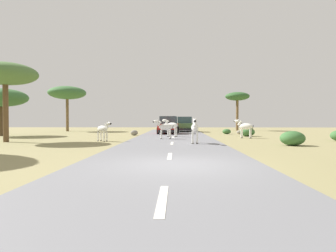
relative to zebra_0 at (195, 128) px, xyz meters
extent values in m
plane|color=#8E8456|center=(-1.02, -7.85, -0.95)|extent=(90.00, 90.00, 0.00)
cube|color=slate|center=(-1.33, -7.85, -0.92)|extent=(6.00, 64.00, 0.05)
cube|color=silver|center=(-1.33, -11.85, -0.89)|extent=(0.16, 2.00, 0.01)
cube|color=silver|center=(-1.33, -5.85, -0.89)|extent=(0.16, 2.00, 0.01)
cube|color=silver|center=(-1.33, 0.15, -0.89)|extent=(0.16, 2.00, 0.01)
cube|color=silver|center=(-1.33, 6.15, -0.89)|extent=(0.16, 2.00, 0.01)
cube|color=silver|center=(-1.33, 12.15, -0.89)|extent=(0.16, 2.00, 0.01)
cube|color=silver|center=(-1.33, 18.15, -0.89)|extent=(0.16, 2.00, 0.01)
ellipsoid|color=silver|center=(0.01, 0.09, 0.02)|extent=(0.48, 1.06, 0.49)
cylinder|color=silver|center=(-0.15, -0.24, -0.54)|extent=(0.11, 0.11, 0.71)
cylinder|color=#28231E|center=(-0.15, -0.24, -0.87)|extent=(0.13, 0.13, 0.05)
cylinder|color=silver|center=(0.12, -0.26, -0.54)|extent=(0.11, 0.11, 0.71)
cylinder|color=#28231E|center=(0.12, -0.26, -0.87)|extent=(0.13, 0.13, 0.05)
cylinder|color=silver|center=(-0.10, 0.44, -0.54)|extent=(0.11, 0.11, 0.71)
cylinder|color=#28231E|center=(-0.10, 0.44, -0.87)|extent=(0.13, 0.13, 0.05)
cylinder|color=silver|center=(0.16, 0.42, -0.54)|extent=(0.11, 0.11, 0.71)
cylinder|color=#28231E|center=(0.16, 0.42, -0.87)|extent=(0.13, 0.13, 0.05)
cylinder|color=silver|center=(-0.03, -0.41, 0.27)|extent=(0.21, 0.38, 0.42)
cube|color=black|center=(-0.03, -0.41, 0.36)|extent=(0.06, 0.35, 0.29)
ellipsoid|color=silver|center=(-0.04, -0.65, 0.43)|extent=(0.22, 0.46, 0.23)
ellipsoid|color=black|center=(-0.05, -0.83, 0.41)|extent=(0.14, 0.17, 0.14)
cone|color=silver|center=(-0.10, -0.53, 0.54)|extent=(0.09, 0.09, 0.13)
cone|color=silver|center=(0.03, -0.54, 0.54)|extent=(0.09, 0.09, 0.13)
cylinder|color=black|center=(0.04, 0.61, -0.07)|extent=(0.05, 0.15, 0.42)
ellipsoid|color=silver|center=(4.35, 5.75, -0.03)|extent=(1.11, 0.88, 0.49)
cylinder|color=silver|center=(4.12, 6.03, -0.59)|extent=(0.14, 0.14, 0.71)
cylinder|color=#28231E|center=(4.12, 6.03, -0.92)|extent=(0.16, 0.16, 0.05)
cylinder|color=silver|center=(3.99, 5.81, -0.59)|extent=(0.14, 0.14, 0.71)
cylinder|color=#28231E|center=(3.99, 5.81, -0.92)|extent=(0.16, 0.16, 0.05)
cylinder|color=silver|center=(4.71, 5.69, -0.59)|extent=(0.14, 0.14, 0.71)
cylinder|color=#28231E|center=(4.71, 5.69, -0.92)|extent=(0.16, 0.16, 0.05)
cylinder|color=silver|center=(4.57, 5.46, -0.59)|extent=(0.14, 0.14, 0.71)
cylinder|color=#28231E|center=(4.57, 5.46, -0.92)|extent=(0.16, 0.16, 0.05)
cylinder|color=silver|center=(3.92, 6.00, 0.22)|extent=(0.42, 0.35, 0.42)
cube|color=black|center=(3.92, 6.00, 0.31)|extent=(0.32, 0.21, 0.29)
ellipsoid|color=silver|center=(3.71, 6.12, 0.38)|extent=(0.49, 0.39, 0.23)
ellipsoid|color=black|center=(3.55, 6.21, 0.36)|extent=(0.20, 0.19, 0.14)
cone|color=silver|center=(3.84, 6.12, 0.49)|extent=(0.12, 0.12, 0.13)
cone|color=silver|center=(3.77, 6.01, 0.49)|extent=(0.12, 0.12, 0.13)
cylinder|color=black|center=(4.79, 5.49, -0.13)|extent=(0.15, 0.11, 0.42)
ellipsoid|color=silver|center=(-1.41, 6.83, 0.01)|extent=(1.11, 0.84, 0.49)
cylinder|color=silver|center=(-1.65, 7.10, -0.55)|extent=(0.14, 0.14, 0.70)
cylinder|color=#28231E|center=(-1.65, 7.10, -0.87)|extent=(0.16, 0.16, 0.05)
cylinder|color=silver|center=(-1.77, 6.87, -0.55)|extent=(0.14, 0.14, 0.70)
cylinder|color=#28231E|center=(-1.77, 6.87, -0.87)|extent=(0.16, 0.16, 0.05)
cylinder|color=silver|center=(-1.05, 6.79, -0.55)|extent=(0.14, 0.14, 0.70)
cylinder|color=#28231E|center=(-1.05, 6.79, -0.87)|extent=(0.16, 0.16, 0.05)
cylinder|color=silver|center=(-1.17, 6.56, -0.55)|extent=(0.14, 0.14, 0.70)
cylinder|color=#28231E|center=(-1.17, 6.56, -0.87)|extent=(0.16, 0.16, 0.05)
cylinder|color=silver|center=(-1.85, 7.06, 0.27)|extent=(0.41, 0.34, 0.42)
cube|color=black|center=(-1.85, 7.06, 0.35)|extent=(0.32, 0.19, 0.29)
ellipsoid|color=silver|center=(-2.06, 7.17, 0.42)|extent=(0.49, 0.38, 0.23)
ellipsoid|color=black|center=(-2.22, 7.25, 0.40)|extent=(0.20, 0.19, 0.14)
cone|color=silver|center=(-1.93, 7.18, 0.53)|extent=(0.11, 0.11, 0.13)
cone|color=silver|center=(-1.99, 7.06, 0.53)|extent=(0.11, 0.11, 0.13)
cylinder|color=black|center=(-0.95, 6.59, -0.08)|extent=(0.15, 0.10, 0.42)
ellipsoid|color=silver|center=(-1.84, 4.07, -0.03)|extent=(1.00, 0.43, 0.47)
cylinder|color=silver|center=(-2.16, 4.21, -0.56)|extent=(0.10, 0.10, 0.67)
cylinder|color=#28231E|center=(-2.16, 4.21, -0.87)|extent=(0.12, 0.12, 0.04)
cylinder|color=silver|center=(-2.17, 3.96, -0.56)|extent=(0.10, 0.10, 0.67)
cylinder|color=#28231E|center=(-2.17, 3.96, -0.87)|extent=(0.12, 0.12, 0.04)
cylinder|color=silver|center=(-1.51, 4.19, -0.56)|extent=(0.10, 0.10, 0.67)
cylinder|color=#28231E|center=(-1.51, 4.19, -0.87)|extent=(0.12, 0.12, 0.04)
cylinder|color=silver|center=(-1.52, 3.94, -0.56)|extent=(0.10, 0.10, 0.67)
cylinder|color=#28231E|center=(-1.52, 3.94, -0.87)|extent=(0.12, 0.12, 0.04)
cylinder|color=silver|center=(-2.31, 4.09, 0.21)|extent=(0.36, 0.19, 0.40)
cube|color=black|center=(-2.31, 4.09, 0.30)|extent=(0.33, 0.05, 0.27)
ellipsoid|color=silver|center=(-2.55, 4.10, 0.36)|extent=(0.44, 0.20, 0.22)
ellipsoid|color=black|center=(-2.72, 4.11, 0.35)|extent=(0.16, 0.13, 0.13)
cone|color=silver|center=(-2.44, 4.16, 0.47)|extent=(0.08, 0.08, 0.13)
cone|color=silver|center=(-2.44, 4.03, 0.47)|extent=(0.08, 0.08, 0.13)
cylinder|color=black|center=(-1.35, 4.06, -0.12)|extent=(0.14, 0.04, 0.40)
ellipsoid|color=silver|center=(-5.98, 2.17, -0.12)|extent=(0.97, 0.86, 0.44)
cylinder|color=silver|center=(-5.81, 1.89, -0.63)|extent=(0.13, 0.13, 0.64)
cylinder|color=#28231E|center=(-5.81, 1.89, -0.93)|extent=(0.15, 0.15, 0.04)
cylinder|color=silver|center=(-5.66, 2.08, -0.63)|extent=(0.13, 0.13, 0.64)
cylinder|color=#28231E|center=(-5.66, 2.08, -0.93)|extent=(0.15, 0.15, 0.04)
cylinder|color=silver|center=(-6.30, 2.26, -0.63)|extent=(0.13, 0.13, 0.64)
cylinder|color=#28231E|center=(-6.30, 2.26, -0.93)|extent=(0.15, 0.15, 0.04)
cylinder|color=silver|center=(-6.15, 2.45, -0.63)|extent=(0.13, 0.13, 0.64)
cylinder|color=#28231E|center=(-6.15, 2.45, -0.93)|extent=(0.15, 0.15, 0.04)
cylinder|color=silver|center=(-5.62, 1.90, 0.11)|extent=(0.37, 0.34, 0.38)
cube|color=black|center=(-5.62, 1.90, 0.18)|extent=(0.27, 0.21, 0.26)
ellipsoid|color=silver|center=(-5.44, 1.77, 0.25)|extent=(0.43, 0.38, 0.20)
ellipsoid|color=black|center=(-5.31, 1.67, 0.23)|extent=(0.19, 0.18, 0.12)
cone|color=silver|center=(-5.56, 1.78, 0.35)|extent=(0.11, 0.11, 0.12)
cone|color=silver|center=(-5.49, 1.87, 0.35)|extent=(0.11, 0.11, 0.12)
cylinder|color=black|center=(-6.35, 2.45, -0.21)|extent=(0.13, 0.11, 0.38)
cube|color=#476B38|center=(-0.05, 17.34, -0.32)|extent=(2.05, 4.30, 0.80)
cube|color=#334751|center=(-0.04, 17.54, 0.46)|extent=(1.77, 2.29, 0.76)
cube|color=black|center=(-0.18, 15.18, -0.59)|extent=(1.72, 0.26, 0.24)
cylinder|color=black|center=(-1.03, 16.04, -0.56)|extent=(0.26, 0.69, 0.68)
cylinder|color=black|center=(0.77, 15.94, -0.56)|extent=(0.26, 0.69, 0.68)
cylinder|color=black|center=(-0.87, 18.74, -0.56)|extent=(0.26, 0.69, 0.68)
cylinder|color=black|center=(0.93, 18.63, -0.56)|extent=(0.26, 0.69, 0.68)
cube|color=red|center=(-1.86, 12.23, -0.32)|extent=(1.99, 4.28, 0.80)
cube|color=#334751|center=(-1.85, 12.43, 0.46)|extent=(1.74, 2.27, 0.76)
cube|color=black|center=(-1.96, 10.07, -0.59)|extent=(1.72, 0.24, 0.24)
cylinder|color=black|center=(-2.82, 10.92, -0.56)|extent=(0.25, 0.69, 0.68)
cylinder|color=black|center=(-1.02, 10.84, -0.56)|extent=(0.25, 0.69, 0.68)
cylinder|color=black|center=(-2.70, 13.62, -0.56)|extent=(0.25, 0.69, 0.68)
cylinder|color=black|center=(-0.90, 13.54, -0.56)|extent=(0.25, 0.69, 0.68)
cylinder|color=brown|center=(-14.64, 18.80, 1.04)|extent=(0.35, 0.35, 3.98)
ellipsoid|color=#386633|center=(-14.64, 18.80, 3.84)|extent=(4.60, 4.60, 1.61)
cylinder|color=#4C3823|center=(-16.54, 8.22, 0.35)|extent=(0.31, 0.31, 2.59)
ellipsoid|color=#386633|center=(-16.54, 8.22, 2.44)|extent=(4.56, 4.56, 1.60)
cylinder|color=brown|center=(-12.08, 1.51, 0.90)|extent=(0.34, 0.34, 3.69)
ellipsoid|color=#4C7038|center=(-12.08, 1.51, 3.44)|extent=(3.99, 3.99, 1.40)
cylinder|color=brown|center=(7.05, 21.91, 1.05)|extent=(0.35, 0.35, 3.99)
ellipsoid|color=#2D5628|center=(7.05, 21.91, 3.60)|extent=(3.19, 3.19, 1.12)
ellipsoid|color=#386633|center=(3.98, 12.28, -0.69)|extent=(0.85, 0.76, 0.51)
ellipsoid|color=#386633|center=(5.08, 8.32, -0.57)|extent=(1.25, 1.13, 0.75)
ellipsoid|color=#386633|center=(5.38, -0.61, -0.54)|extent=(1.36, 1.22, 0.81)
ellipsoid|color=gray|center=(5.21, 12.00, -0.76)|extent=(0.55, 0.39, 0.38)
ellipsoid|color=gray|center=(-4.90, 9.37, -0.70)|extent=(0.66, 0.47, 0.49)
camera|label=1|loc=(-1.10, -16.84, 0.49)|focal=30.93mm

